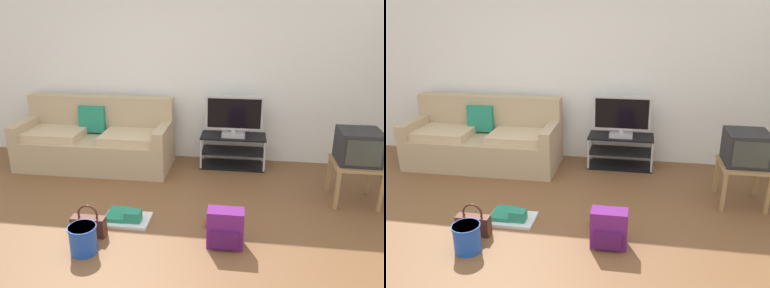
% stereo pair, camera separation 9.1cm
% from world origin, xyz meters
% --- Properties ---
extents(ground_plane, '(9.00, 9.80, 0.02)m').
position_xyz_m(ground_plane, '(0.00, 0.00, -0.01)').
color(ground_plane, brown).
extents(wall_back, '(9.00, 0.10, 2.70)m').
position_xyz_m(wall_back, '(0.00, 2.45, 1.35)').
color(wall_back, white).
rests_on(wall_back, ground_plane).
extents(couch, '(2.04, 0.82, 0.91)m').
position_xyz_m(couch, '(-0.92, 1.94, 0.34)').
color(couch, tan).
rests_on(couch, ground_plane).
extents(tv_stand, '(0.87, 0.39, 0.44)m').
position_xyz_m(tv_stand, '(0.93, 2.13, 0.22)').
color(tv_stand, black).
rests_on(tv_stand, ground_plane).
extents(flat_tv, '(0.75, 0.22, 0.54)m').
position_xyz_m(flat_tv, '(0.93, 2.11, 0.71)').
color(flat_tv, '#B2B2B7').
rests_on(flat_tv, tv_stand).
extents(side_table, '(0.50, 0.50, 0.47)m').
position_xyz_m(side_table, '(2.30, 1.29, 0.39)').
color(side_table, '#9E7A4C').
rests_on(side_table, ground_plane).
extents(crt_tv, '(0.44, 0.43, 0.36)m').
position_xyz_m(crt_tv, '(2.30, 1.31, 0.64)').
color(crt_tv, '#232326').
rests_on(crt_tv, side_table).
extents(backpack, '(0.33, 0.24, 0.36)m').
position_xyz_m(backpack, '(0.94, 0.23, 0.18)').
color(backpack, '#661E70').
rests_on(backpack, ground_plane).
extents(handbag, '(0.32, 0.11, 0.33)m').
position_xyz_m(handbag, '(-0.36, 0.21, 0.11)').
color(handbag, '#4C2319').
rests_on(handbag, ground_plane).
extents(cleaning_bucket, '(0.25, 0.25, 0.26)m').
position_xyz_m(cleaning_bucket, '(-0.30, -0.05, 0.14)').
color(cleaning_bucket, blue).
rests_on(cleaning_bucket, ground_plane).
extents(sneakers_pair, '(0.40, 0.29, 0.09)m').
position_xyz_m(sneakers_pair, '(0.89, 0.59, 0.05)').
color(sneakers_pair, '#993333').
rests_on(sneakers_pair, ground_plane).
extents(floor_tray, '(0.48, 0.34, 0.14)m').
position_xyz_m(floor_tray, '(-0.09, 0.52, 0.04)').
color(floor_tray, silver).
rests_on(floor_tray, ground_plane).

